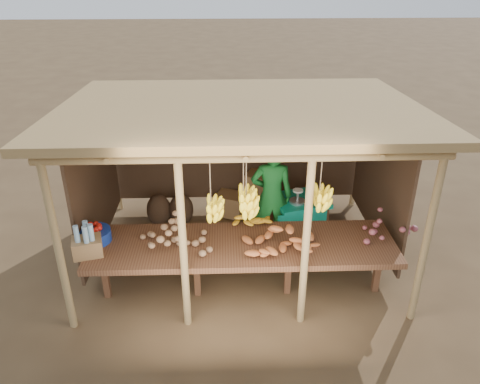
{
  "coord_description": "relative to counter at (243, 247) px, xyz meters",
  "views": [
    {
      "loc": [
        -0.21,
        -5.96,
        4.07
      ],
      "look_at": [
        0.0,
        0.0,
        1.05
      ],
      "focal_mm": 35.0,
      "sensor_mm": 36.0,
      "label": 1
    }
  ],
  "objects": [
    {
      "name": "carton_stack",
      "position": [
        0.22,
        2.15,
        -0.4
      ],
      "size": [
        1.1,
        0.52,
        0.76
      ],
      "color": "olive",
      "rests_on": "ground"
    },
    {
      "name": "burlap_sacks",
      "position": [
        -1.16,
        2.01,
        -0.49
      ],
      "size": [
        0.8,
        0.42,
        0.56
      ],
      "color": "#483221",
      "rests_on": "ground"
    },
    {
      "name": "stall_structure",
      "position": [
        0.02,
        0.98,
        1.18
      ],
      "size": [
        4.7,
        3.5,
        2.43
      ],
      "color": "#A48554",
      "rests_on": "ground"
    },
    {
      "name": "onion_heap",
      "position": [
        1.9,
        0.08,
        0.24
      ],
      "size": [
        0.94,
        0.7,
        0.36
      ],
      "primitive_type": null,
      "rotation": [
        0.0,
        0.0,
        -0.26
      ],
      "color": "#A44F57",
      "rests_on": "counter"
    },
    {
      "name": "vendor",
      "position": [
        0.48,
        1.17,
        0.12
      ],
      "size": [
        0.64,
        0.43,
        1.72
      ],
      "primitive_type": "imported",
      "rotation": [
        0.0,
        0.0,
        3.11
      ],
      "color": "#1A792D",
      "rests_on": "ground"
    },
    {
      "name": "potato_heap",
      "position": [
        -0.85,
        -0.06,
        0.24
      ],
      "size": [
        1.0,
        0.81,
        0.36
      ],
      "primitive_type": null,
      "rotation": [
        0.0,
        0.0,
        -0.39
      ],
      "color": "#97714E",
      "rests_on": "counter"
    },
    {
      "name": "counter",
      "position": [
        0.0,
        0.0,
        0.0
      ],
      "size": [
        3.9,
        1.05,
        0.8
      ],
      "color": "brown",
      "rests_on": "ground"
    },
    {
      "name": "banana_pile",
      "position": [
        0.11,
        0.42,
        0.23
      ],
      "size": [
        0.58,
        0.36,
        0.35
      ],
      "primitive_type": null,
      "rotation": [
        0.0,
        0.0,
        -0.04
      ],
      "color": "yellow",
      "rests_on": "counter"
    },
    {
      "name": "bottle_box",
      "position": [
        -1.9,
        -0.18,
        0.23
      ],
      "size": [
        0.41,
        0.35,
        0.44
      ],
      "color": "olive",
      "rests_on": "counter"
    },
    {
      "name": "ground",
      "position": [
        -0.0,
        0.95,
        -0.74
      ],
      "size": [
        60.0,
        60.0,
        0.0
      ],
      "primitive_type": "plane",
      "color": "brown",
      "rests_on": "ground"
    },
    {
      "name": "sweet_potato_heap",
      "position": [
        0.48,
        -0.16,
        0.24
      ],
      "size": [
        0.97,
        0.75,
        0.35
      ],
      "primitive_type": null,
      "rotation": [
        0.0,
        0.0,
        -0.3
      ],
      "color": "#C26631",
      "rests_on": "counter"
    },
    {
      "name": "tarp_crate",
      "position": [
        0.93,
        1.31,
        -0.35
      ],
      "size": [
        0.95,
        0.88,
        0.95
      ],
      "color": "brown",
      "rests_on": "ground"
    },
    {
      "name": "tomato_basin",
      "position": [
        -1.9,
        0.12,
        0.15
      ],
      "size": [
        0.43,
        0.43,
        0.23
      ],
      "rotation": [
        0.0,
        0.0,
        -0.12
      ],
      "color": "navy",
      "rests_on": "counter"
    }
  ]
}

